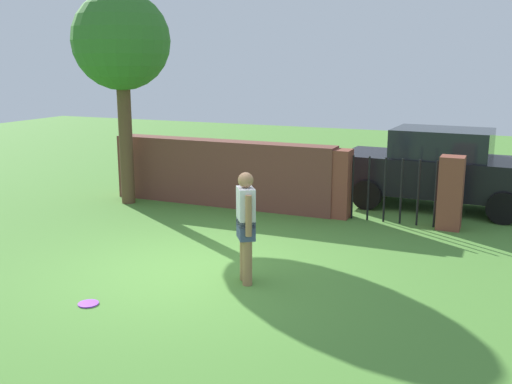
# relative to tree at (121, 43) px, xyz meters

# --- Properties ---
(ground_plane) EXTENTS (40.00, 40.00, 0.00)m
(ground_plane) POSITION_rel_tree_xyz_m (3.53, -3.35, -3.50)
(ground_plane) COLOR #4C8433
(brick_wall) EXTENTS (5.16, 0.50, 1.44)m
(brick_wall) POSITION_rel_tree_xyz_m (2.03, 0.67, -2.78)
(brick_wall) COLOR brown
(brick_wall) RESTS_ON ground
(tree) EXTENTS (2.10, 2.10, 4.61)m
(tree) POSITION_rel_tree_xyz_m (0.00, 0.00, 0.00)
(tree) COLOR brown
(tree) RESTS_ON ground
(person) EXTENTS (0.38, 0.46, 1.62)m
(person) POSITION_rel_tree_xyz_m (4.49, -3.43, -2.60)
(person) COLOR #9E704C
(person) RESTS_ON ground
(fence_gate) EXTENTS (2.60, 0.44, 1.40)m
(fence_gate) POSITION_rel_tree_xyz_m (5.79, 0.67, -2.80)
(fence_gate) COLOR brown
(fence_gate) RESTS_ON ground
(car) EXTENTS (4.27, 2.07, 1.72)m
(car) POSITION_rel_tree_xyz_m (6.48, 2.36, -2.64)
(car) COLOR black
(car) RESTS_ON ground
(frisbee_purple) EXTENTS (0.27, 0.27, 0.02)m
(frisbee_purple) POSITION_rel_tree_xyz_m (2.91, -5.00, -3.49)
(frisbee_purple) COLOR purple
(frisbee_purple) RESTS_ON ground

